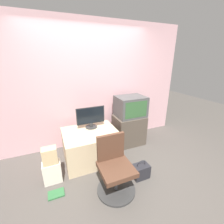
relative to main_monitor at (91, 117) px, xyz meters
The scene contains 13 objects.
ground_plane 1.17m from the main_monitor, 82.23° to the right, with size 12.00×12.00×0.00m, color #4C4742.
wall_back 0.71m from the main_monitor, 75.89° to the left, with size 4.40×0.05×2.60m.
desk 0.53m from the main_monitor, 110.66° to the right, with size 1.00×0.82×0.57m.
side_stand 0.99m from the main_monitor, ahead, with size 0.64×0.51×0.66m.
main_monitor is the anchor object (origin of this frame).
keyboard 0.36m from the main_monitor, 92.09° to the right, with size 0.31×0.13×0.01m.
mouse 0.43m from the main_monitor, 58.90° to the right, with size 0.07×0.04×0.03m.
crt_tv 0.92m from the main_monitor, ahead, with size 0.62×0.49×0.44m.
office_chair 1.12m from the main_monitor, 86.89° to the right, with size 0.57×0.57×0.84m.
cardboard_box_lower 1.13m from the main_monitor, 146.62° to the right, with size 0.27×0.17×0.35m.
cardboard_box_upper 1.00m from the main_monitor, 146.62° to the right, with size 0.21×0.15×0.26m.
handbag 1.31m from the main_monitor, 61.45° to the right, with size 0.26×0.18×0.32m.
book 1.36m from the main_monitor, 133.70° to the right, with size 0.22×0.16×0.02m.
Camera 1 is at (-0.78, -1.77, 1.87)m, focal length 24.00 mm.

